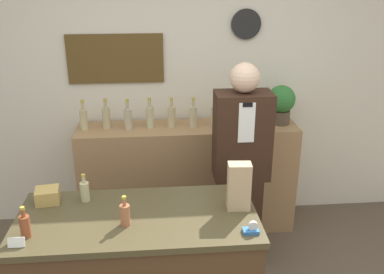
# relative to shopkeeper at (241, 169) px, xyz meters

# --- Properties ---
(back_wall) EXTENTS (5.20, 0.09, 2.70)m
(back_wall) POSITION_rel_shopkeeper_xyz_m (-0.44, 0.84, 0.51)
(back_wall) COLOR beige
(back_wall) RESTS_ON ground_plane
(back_shelf) EXTENTS (1.95, 0.43, 1.01)m
(back_shelf) POSITION_rel_shopkeeper_xyz_m (-0.37, 0.56, -0.33)
(back_shelf) COLOR #9E754C
(back_shelf) RESTS_ON ground_plane
(shopkeeper) EXTENTS (0.42, 0.27, 1.68)m
(shopkeeper) POSITION_rel_shopkeeper_xyz_m (0.00, 0.00, 0.00)
(shopkeeper) COLOR #331E14
(shopkeeper) RESTS_ON ground_plane
(potted_plant) EXTENTS (0.25, 0.25, 0.35)m
(potted_plant) POSITION_rel_shopkeeper_xyz_m (0.46, 0.57, 0.36)
(potted_plant) COLOR #4C3D2D
(potted_plant) RESTS_ON back_shelf
(paper_bag) EXTENTS (0.15, 0.10, 0.30)m
(paper_bag) POSITION_rel_shopkeeper_xyz_m (-0.15, -0.69, 0.22)
(paper_bag) COLOR tan
(paper_bag) RESTS_ON display_counter
(tape_dispenser) EXTENTS (0.09, 0.06, 0.07)m
(tape_dispenser) POSITION_rel_shopkeeper_xyz_m (-0.13, -0.96, 0.09)
(tape_dispenser) COLOR #2D66A8
(tape_dispenser) RESTS_ON display_counter
(price_card_left) EXTENTS (0.09, 0.02, 0.06)m
(price_card_left) POSITION_rel_shopkeeper_xyz_m (-1.42, -0.98, 0.10)
(price_card_left) COLOR white
(price_card_left) RESTS_ON display_counter
(gift_box) EXTENTS (0.16, 0.15, 0.09)m
(gift_box) POSITION_rel_shopkeeper_xyz_m (-1.35, -0.50, 0.11)
(gift_box) COLOR tan
(gift_box) RESTS_ON display_counter
(counter_bottle_0) EXTENTS (0.06, 0.06, 0.19)m
(counter_bottle_0) POSITION_rel_shopkeeper_xyz_m (-1.39, -0.88, 0.14)
(counter_bottle_0) COLOR brown
(counter_bottle_0) RESTS_ON display_counter
(counter_bottle_1) EXTENTS (0.06, 0.06, 0.19)m
(counter_bottle_1) POSITION_rel_shopkeeper_xyz_m (-1.12, -0.51, 0.14)
(counter_bottle_1) COLOR tan
(counter_bottle_1) RESTS_ON display_counter
(counter_bottle_2) EXTENTS (0.06, 0.06, 0.19)m
(counter_bottle_2) POSITION_rel_shopkeeper_xyz_m (-0.84, -0.81, 0.14)
(counter_bottle_2) COLOR #A3613F
(counter_bottle_2) RESTS_ON display_counter
(shelf_bottle_0) EXTENTS (0.07, 0.07, 0.27)m
(shelf_bottle_0) POSITION_rel_shopkeeper_xyz_m (-1.27, 0.56, 0.27)
(shelf_bottle_0) COLOR tan
(shelf_bottle_0) RESTS_ON back_shelf
(shelf_bottle_1) EXTENTS (0.07, 0.07, 0.27)m
(shelf_bottle_1) POSITION_rel_shopkeeper_xyz_m (-1.08, 0.58, 0.27)
(shelf_bottle_1) COLOR tan
(shelf_bottle_1) RESTS_ON back_shelf
(shelf_bottle_2) EXTENTS (0.07, 0.07, 0.27)m
(shelf_bottle_2) POSITION_rel_shopkeeper_xyz_m (-0.89, 0.54, 0.27)
(shelf_bottle_2) COLOR tan
(shelf_bottle_2) RESTS_ON back_shelf
(shelf_bottle_3) EXTENTS (0.07, 0.07, 0.27)m
(shelf_bottle_3) POSITION_rel_shopkeeper_xyz_m (-0.70, 0.57, 0.27)
(shelf_bottle_3) COLOR tan
(shelf_bottle_3) RESTS_ON back_shelf
(shelf_bottle_4) EXTENTS (0.07, 0.07, 0.27)m
(shelf_bottle_4) POSITION_rel_shopkeeper_xyz_m (-0.51, 0.56, 0.27)
(shelf_bottle_4) COLOR tan
(shelf_bottle_4) RESTS_ON back_shelf
(shelf_bottle_5) EXTENTS (0.07, 0.07, 0.27)m
(shelf_bottle_5) POSITION_rel_shopkeeper_xyz_m (-0.32, 0.55, 0.27)
(shelf_bottle_5) COLOR tan
(shelf_bottle_5) RESTS_ON back_shelf
(shelf_bottle_6) EXTENTS (0.07, 0.07, 0.27)m
(shelf_bottle_6) POSITION_rel_shopkeeper_xyz_m (-0.14, 0.55, 0.27)
(shelf_bottle_6) COLOR tan
(shelf_bottle_6) RESTS_ON back_shelf
(shelf_bottle_7) EXTENTS (0.07, 0.07, 0.27)m
(shelf_bottle_7) POSITION_rel_shopkeeper_xyz_m (0.05, 0.57, 0.27)
(shelf_bottle_7) COLOR tan
(shelf_bottle_7) RESTS_ON back_shelf
(shelf_bottle_8) EXTENTS (0.07, 0.07, 0.27)m
(shelf_bottle_8) POSITION_rel_shopkeeper_xyz_m (0.24, 0.58, 0.27)
(shelf_bottle_8) COLOR tan
(shelf_bottle_8) RESTS_ON back_shelf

